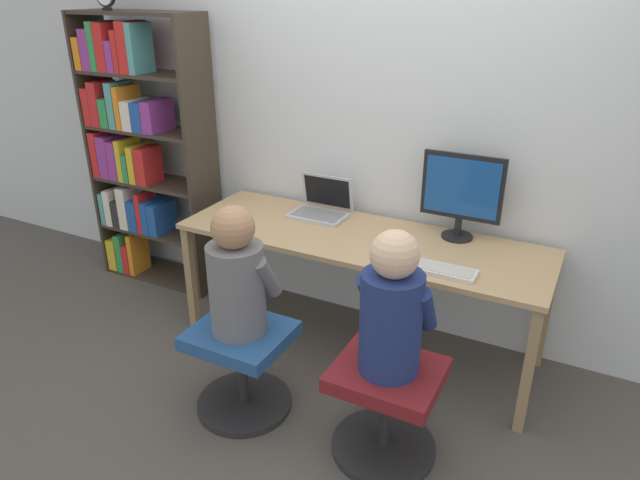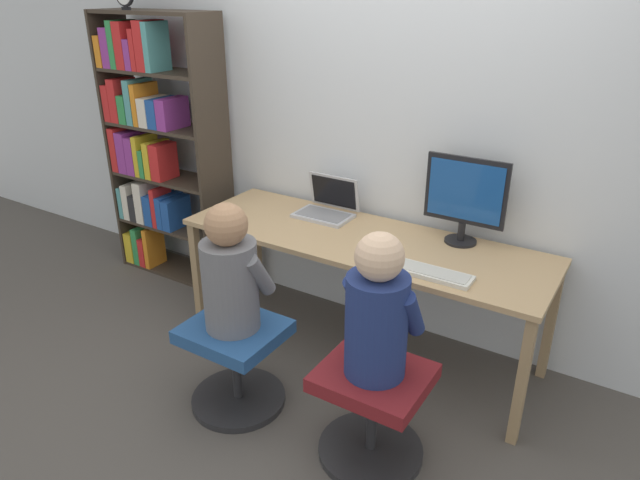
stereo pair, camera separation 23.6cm
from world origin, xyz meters
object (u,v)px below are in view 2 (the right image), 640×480
object	(u,v)px
office_chair_right	(236,359)
bookshelf	(152,145)
office_chair_left	(372,407)
person_at_laptop	(230,273)
keyboard	(431,273)
laptop	(327,208)
person_at_monitor	(377,312)
desktop_monitor	(465,198)

from	to	relation	value
office_chair_right	bookshelf	world-z (taller)	bookshelf
office_chair_right	office_chair_left	bearing A→B (deg)	3.53
person_at_laptop	keyboard	bearing A→B (deg)	34.91
office_chair_right	person_at_laptop	bearing A→B (deg)	90.00
keyboard	bookshelf	size ratio (longest dim) A/B	0.21
laptop	person_at_monitor	world-z (taller)	person_at_monitor
office_chair_left	bookshelf	size ratio (longest dim) A/B	0.26
laptop	bookshelf	xyz separation A→B (m)	(-1.46, -0.05, 0.20)
person_at_laptop	laptop	bearing A→B (deg)	92.83
office_chair_right	person_at_laptop	distance (m)	0.50
keyboard	office_chair_left	xyz separation A→B (m)	(-0.04, -0.52, -0.48)
person_at_monitor	bookshelf	bearing A→B (deg)	158.94
office_chair_left	keyboard	bearing A→B (deg)	85.89
laptop	office_chair_right	distance (m)	1.10
desktop_monitor	office_chair_left	size ratio (longest dim) A/B	0.97
laptop	keyboard	bearing A→B (deg)	-25.47
keyboard	office_chair_right	bearing A→B (deg)	-144.89
person_at_laptop	desktop_monitor	bearing A→B (deg)	52.11
person_at_monitor	bookshelf	xyz separation A→B (m)	(-2.28, 0.88, 0.21)
laptop	office_chair_right	xyz separation A→B (m)	(0.05, -0.98, -0.51)
laptop	person_at_laptop	xyz separation A→B (m)	(0.05, -0.97, -0.01)
office_chair_right	bookshelf	xyz separation A→B (m)	(-1.50, 0.93, 0.72)
laptop	person_at_laptop	world-z (taller)	person_at_laptop
desktop_monitor	office_chair_right	world-z (taller)	desktop_monitor
keyboard	office_chair_left	world-z (taller)	keyboard
office_chair_left	office_chair_right	world-z (taller)	same
desktop_monitor	keyboard	xyz separation A→B (m)	(0.01, -0.46, -0.25)
office_chair_left	bookshelf	bearing A→B (deg)	158.84
office_chair_right	person_at_monitor	distance (m)	0.92
office_chair_left	person_at_laptop	size ratio (longest dim) A/B	0.76
office_chair_right	person_at_monitor	size ratio (longest dim) A/B	0.74
office_chair_right	person_at_monitor	bearing A→B (deg)	3.85
office_chair_left	person_at_monitor	size ratio (longest dim) A/B	0.74
laptop	office_chair_left	xyz separation A→B (m)	(0.82, -0.93, -0.51)
desktop_monitor	office_chair_left	xyz separation A→B (m)	(-0.02, -0.98, -0.73)
desktop_monitor	person_at_monitor	bearing A→B (deg)	-91.38
keyboard	office_chair_right	world-z (taller)	keyboard
keyboard	person_at_monitor	bearing A→B (deg)	-94.15
bookshelf	office_chair_right	bearing A→B (deg)	-31.69
laptop	keyboard	xyz separation A→B (m)	(0.86, -0.41, -0.04)
laptop	person_at_monitor	bearing A→B (deg)	-48.46
laptop	person_at_laptop	bearing A→B (deg)	-87.17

